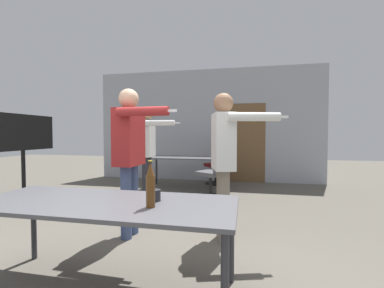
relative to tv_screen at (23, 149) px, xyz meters
name	(u,v)px	position (x,y,z in m)	size (l,w,h in m)	color
back_wall	(207,126)	(2.51, 3.39, 0.47)	(6.07, 0.12, 2.99)	#A3A8B2
conference_table_near	(103,209)	(2.45, -1.70, -0.34)	(2.07, 0.81, 0.72)	#4C4C51
conference_table_far	(186,160)	(2.19, 2.26, -0.35)	(1.79, 0.77, 0.72)	#4C4C51
tv_screen	(23,149)	(0.00, 0.00, 0.00)	(0.44, 1.27, 1.57)	black
person_center_tall	(148,145)	(1.78, 0.93, 0.05)	(0.80, 0.59, 1.73)	#28282D
person_right_polo	(130,147)	(2.17, -0.61, 0.09)	(0.80, 0.65, 1.80)	#3D4C75
person_near_casual	(224,151)	(3.29, -0.50, 0.04)	(0.87, 0.57, 1.72)	slate
office_chair_near_pushed	(214,176)	(2.93, 1.47, -0.57)	(0.68, 0.65, 0.94)	black
office_chair_side_rolled	(217,167)	(2.85, 2.85, -0.57)	(0.67, 0.68, 0.93)	black
beer_bottle	(151,185)	(2.87, -1.78, -0.13)	(0.07, 0.07, 0.34)	#563314
drink_cup	(155,195)	(2.84, -1.61, -0.24)	(0.09, 0.09, 0.09)	#232328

